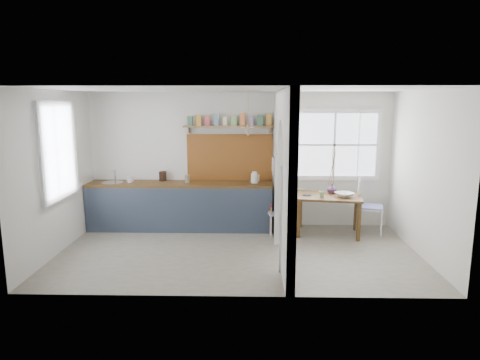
{
  "coord_description": "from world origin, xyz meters",
  "views": [
    {
      "loc": [
        0.18,
        -6.63,
        2.42
      ],
      "look_at": [
        0.02,
        0.45,
        1.12
      ],
      "focal_mm": 32.0,
      "sensor_mm": 36.0,
      "label": 1
    }
  ],
  "objects_px": {
    "kettle": "(255,177)",
    "dining_table": "(328,215)",
    "vase": "(332,189)",
    "chair_left": "(278,212)",
    "chair_right": "(370,207)"
  },
  "relations": [
    {
      "from": "dining_table",
      "to": "chair_right",
      "type": "distance_m",
      "value": 0.81
    },
    {
      "from": "chair_right",
      "to": "kettle",
      "type": "relative_size",
      "value": 4.64
    },
    {
      "from": "chair_right",
      "to": "vase",
      "type": "bearing_deg",
      "value": 98.81
    },
    {
      "from": "chair_left",
      "to": "kettle",
      "type": "relative_size",
      "value": 3.92
    },
    {
      "from": "kettle",
      "to": "vase",
      "type": "bearing_deg",
      "value": -5.45
    },
    {
      "from": "dining_table",
      "to": "vase",
      "type": "xyz_separation_m",
      "value": [
        0.09,
        0.18,
        0.45
      ]
    },
    {
      "from": "chair_left",
      "to": "kettle",
      "type": "distance_m",
      "value": 0.79
    },
    {
      "from": "chair_left",
      "to": "kettle",
      "type": "height_order",
      "value": "kettle"
    },
    {
      "from": "chair_right",
      "to": "kettle",
      "type": "height_order",
      "value": "kettle"
    },
    {
      "from": "kettle",
      "to": "dining_table",
      "type": "bearing_deg",
      "value": -13.25
    },
    {
      "from": "dining_table",
      "to": "chair_right",
      "type": "bearing_deg",
      "value": 16.32
    },
    {
      "from": "dining_table",
      "to": "kettle",
      "type": "height_order",
      "value": "kettle"
    },
    {
      "from": "kettle",
      "to": "vase",
      "type": "distance_m",
      "value": 1.46
    },
    {
      "from": "chair_right",
      "to": "dining_table",
      "type": "bearing_deg",
      "value": 112.76
    },
    {
      "from": "chair_left",
      "to": "kettle",
      "type": "xyz_separation_m",
      "value": [
        -0.44,
        0.3,
        0.59
      ]
    }
  ]
}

